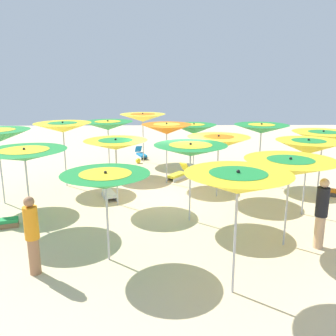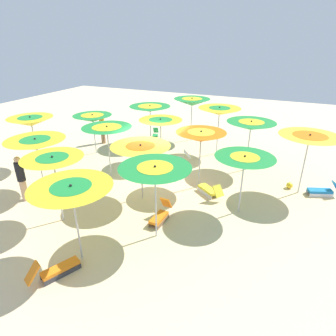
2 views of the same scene
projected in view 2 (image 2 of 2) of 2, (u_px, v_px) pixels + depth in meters
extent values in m
cube|color=beige|center=(156.00, 179.00, 12.71)|extent=(40.64, 40.64, 0.04)
cylinder|color=#B2B2B7|center=(77.00, 228.00, 7.66)|extent=(0.05, 0.05, 2.10)
cone|color=yellow|center=(72.00, 194.00, 7.22)|extent=(2.11, 2.11, 0.41)
cone|color=#1E8C38|center=(71.00, 190.00, 7.17)|extent=(1.03, 1.03, 0.20)
sphere|color=black|center=(71.00, 185.00, 7.12)|extent=(0.07, 0.07, 0.07)
cylinder|color=#B2B2B7|center=(156.00, 206.00, 8.55)|extent=(0.05, 0.05, 2.21)
cone|color=#1E8C38|center=(155.00, 173.00, 8.09)|extent=(2.10, 2.10, 0.34)
cone|color=yellow|center=(155.00, 170.00, 8.05)|extent=(1.03, 1.03, 0.17)
sphere|color=black|center=(155.00, 166.00, 8.01)|extent=(0.07, 0.07, 0.07)
cylinder|color=#B2B2B7|center=(241.00, 188.00, 9.86)|extent=(0.05, 0.05, 1.92)
cone|color=#1E8C38|center=(244.00, 163.00, 9.46)|extent=(2.00, 2.00, 0.42)
cone|color=yellow|center=(245.00, 160.00, 9.41)|extent=(0.97, 0.97, 0.20)
sphere|color=black|center=(245.00, 156.00, 9.36)|extent=(0.07, 0.07, 0.07)
cylinder|color=#B2B2B7|center=(303.00, 168.00, 11.06)|extent=(0.05, 0.05, 2.22)
cone|color=yellow|center=(309.00, 140.00, 10.60)|extent=(2.24, 2.24, 0.37)
cone|color=orange|center=(310.00, 138.00, 10.56)|extent=(1.24, 1.24, 0.21)
sphere|color=black|center=(310.00, 135.00, 10.51)|extent=(0.07, 0.07, 0.07)
cylinder|color=#B2B2B7|center=(59.00, 193.00, 9.36)|extent=(0.05, 0.05, 2.11)
cone|color=yellow|center=(53.00, 164.00, 8.92)|extent=(1.91, 1.91, 0.41)
cone|color=#1E8C38|center=(53.00, 160.00, 8.87)|extent=(0.99, 0.99, 0.21)
sphere|color=black|center=(52.00, 157.00, 8.82)|extent=(0.07, 0.07, 0.07)
cylinder|color=#B2B2B7|center=(142.00, 175.00, 10.73)|extent=(0.05, 0.05, 1.95)
cone|color=yellow|center=(141.00, 151.00, 10.33)|extent=(2.18, 2.18, 0.43)
cone|color=orange|center=(141.00, 148.00, 10.28)|extent=(1.06, 1.06, 0.21)
sphere|color=black|center=(140.00, 145.00, 10.23)|extent=(0.07, 0.07, 0.07)
cylinder|color=#B2B2B7|center=(200.00, 163.00, 11.53)|extent=(0.05, 0.05, 2.18)
cone|color=orange|center=(201.00, 137.00, 11.08)|extent=(1.96, 1.96, 0.39)
cone|color=yellow|center=(201.00, 135.00, 11.04)|extent=(1.06, 1.06, 0.21)
sphere|color=black|center=(201.00, 131.00, 10.99)|extent=(0.07, 0.07, 0.07)
cylinder|color=#B2B2B7|center=(248.00, 148.00, 13.08)|extent=(0.05, 0.05, 2.13)
cone|color=#1E8C38|center=(251.00, 126.00, 12.64)|extent=(2.16, 2.16, 0.37)
cone|color=yellow|center=(251.00, 124.00, 12.60)|extent=(1.12, 1.12, 0.19)
sphere|color=black|center=(251.00, 121.00, 12.55)|extent=(0.07, 0.07, 0.07)
cylinder|color=#B2B2B7|center=(41.00, 169.00, 11.20)|extent=(0.05, 0.05, 2.02)
cone|color=yellow|center=(36.00, 145.00, 10.78)|extent=(2.21, 2.21, 0.40)
cone|color=#1E8C38|center=(36.00, 142.00, 10.74)|extent=(1.12, 1.12, 0.20)
sphere|color=black|center=(35.00, 139.00, 10.69)|extent=(0.07, 0.07, 0.07)
cylinder|color=#B2B2B7|center=(109.00, 154.00, 12.47)|extent=(0.05, 0.05, 2.12)
cone|color=#1E8C38|center=(107.00, 131.00, 12.03)|extent=(2.10, 2.10, 0.33)
cone|color=yellow|center=(107.00, 129.00, 12.00)|extent=(1.23, 1.23, 0.19)
sphere|color=black|center=(107.00, 126.00, 11.95)|extent=(0.07, 0.07, 0.07)
cylinder|color=#B2B2B7|center=(161.00, 143.00, 13.88)|extent=(0.05, 0.05, 2.03)
cone|color=yellow|center=(161.00, 123.00, 13.46)|extent=(2.05, 2.05, 0.31)
cone|color=#1E8C38|center=(161.00, 121.00, 13.43)|extent=(1.11, 1.11, 0.17)
sphere|color=black|center=(161.00, 119.00, 13.38)|extent=(0.07, 0.07, 0.07)
cylinder|color=#B2B2B7|center=(218.00, 133.00, 14.90)|extent=(0.05, 0.05, 2.29)
cone|color=yellow|center=(219.00, 111.00, 14.42)|extent=(2.15, 2.15, 0.36)
cone|color=#1E8C38|center=(220.00, 110.00, 14.39)|extent=(1.09, 1.09, 0.18)
sphere|color=black|center=(220.00, 107.00, 14.34)|extent=(0.07, 0.07, 0.07)
cylinder|color=#B2B2B7|center=(36.00, 145.00, 13.32)|extent=(0.05, 0.05, 2.24)
cone|color=yellow|center=(31.00, 122.00, 12.86)|extent=(1.98, 1.98, 0.40)
cone|color=#1E8C38|center=(30.00, 120.00, 12.82)|extent=(1.06, 1.06, 0.21)
sphere|color=black|center=(30.00, 117.00, 12.76)|extent=(0.07, 0.07, 0.07)
cylinder|color=#B2B2B7|center=(95.00, 136.00, 15.08)|extent=(0.05, 0.05, 1.90)
cone|color=#1E8C38|center=(93.00, 119.00, 14.68)|extent=(1.98, 1.98, 0.35)
cone|color=yellow|center=(92.00, 117.00, 14.65)|extent=(1.16, 1.16, 0.21)
sphere|color=black|center=(92.00, 115.00, 14.60)|extent=(0.07, 0.07, 0.07)
cylinder|color=#B2B2B7|center=(150.00, 127.00, 16.40)|extent=(0.05, 0.05, 2.06)
cone|color=#1E8C38|center=(150.00, 109.00, 15.97)|extent=(2.29, 2.29, 0.31)
cone|color=yellow|center=(150.00, 108.00, 15.94)|extent=(1.33, 1.33, 0.18)
sphere|color=black|center=(150.00, 106.00, 15.89)|extent=(0.07, 0.07, 0.07)
cylinder|color=#B2B2B7|center=(191.00, 122.00, 16.96)|extent=(0.05, 0.05, 2.29)
cone|color=#1E8C38|center=(192.00, 102.00, 16.48)|extent=(2.10, 2.10, 0.41)
cone|color=yellow|center=(192.00, 101.00, 16.44)|extent=(1.16, 1.16, 0.23)
sphere|color=black|center=(192.00, 98.00, 16.38)|extent=(0.07, 0.07, 0.07)
cube|color=olive|center=(163.00, 222.00, 9.57)|extent=(0.81, 0.07, 0.14)
cube|color=olive|center=(154.00, 219.00, 9.71)|extent=(0.81, 0.07, 0.14)
cube|color=orange|center=(159.00, 218.00, 9.59)|extent=(0.83, 0.38, 0.10)
cube|color=orange|center=(166.00, 203.00, 9.92)|extent=(0.34, 0.35, 0.49)
cube|color=silver|center=(204.00, 193.00, 11.34)|extent=(0.60, 0.77, 0.14)
cube|color=silver|center=(212.00, 191.00, 11.49)|extent=(0.60, 0.77, 0.14)
cube|color=yellow|center=(208.00, 189.00, 11.37)|extent=(0.85, 0.96, 0.10)
cube|color=yellow|center=(218.00, 191.00, 10.77)|extent=(0.49, 0.48, 0.40)
cube|color=silver|center=(175.00, 162.00, 14.20)|extent=(0.36, 0.82, 0.14)
cube|color=silver|center=(175.00, 159.00, 14.51)|extent=(0.36, 0.82, 0.14)
cube|color=white|center=(175.00, 158.00, 14.31)|extent=(0.63, 0.94, 0.10)
cube|color=white|center=(187.00, 154.00, 14.19)|extent=(0.44, 0.45, 0.39)
cube|color=#333338|center=(59.00, 268.00, 7.64)|extent=(0.91, 0.45, 0.14)
cube|color=#333338|center=(63.00, 275.00, 7.44)|extent=(0.91, 0.45, 0.14)
cube|color=orange|center=(60.00, 268.00, 7.49)|extent=(1.02, 0.67, 0.10)
cube|color=orange|center=(32.00, 273.00, 6.98)|extent=(0.47, 0.42, 0.46)
cube|color=silver|center=(321.00, 196.00, 11.16)|extent=(0.36, 0.86, 0.14)
cube|color=silver|center=(318.00, 191.00, 11.47)|extent=(0.36, 0.86, 0.14)
cube|color=#1972B7|center=(320.00, 191.00, 11.27)|extent=(0.64, 0.96, 0.10)
cube|color=#1972B7|center=(336.00, 186.00, 11.15)|extent=(0.42, 0.38, 0.36)
cube|color=olive|center=(157.00, 138.00, 17.47)|extent=(0.81, 0.31, 0.14)
cube|color=olive|center=(152.00, 138.00, 17.49)|extent=(0.81, 0.31, 0.14)
cube|color=green|center=(155.00, 137.00, 17.43)|extent=(0.90, 0.56, 0.10)
cube|color=green|center=(156.00, 130.00, 17.84)|extent=(0.40, 0.39, 0.40)
cylinder|color=#D8A87F|center=(24.00, 190.00, 10.84)|extent=(0.24, 0.24, 0.84)
cylinder|color=black|center=(20.00, 172.00, 10.51)|extent=(0.30, 0.30, 0.73)
sphere|color=#D8A87F|center=(17.00, 160.00, 10.32)|extent=(0.23, 0.23, 0.23)
cylinder|color=#A3704C|center=(103.00, 136.00, 16.77)|extent=(0.24, 0.24, 0.82)
cylinder|color=orange|center=(102.00, 124.00, 16.45)|extent=(0.30, 0.30, 0.71)
sphere|color=#A3704C|center=(101.00, 116.00, 16.26)|extent=(0.22, 0.22, 0.22)
sphere|color=yellow|center=(290.00, 185.00, 11.80)|extent=(0.26, 0.26, 0.26)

